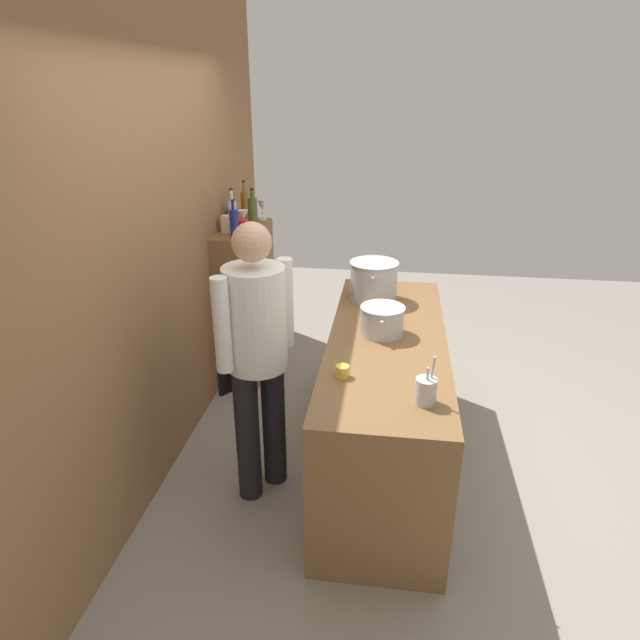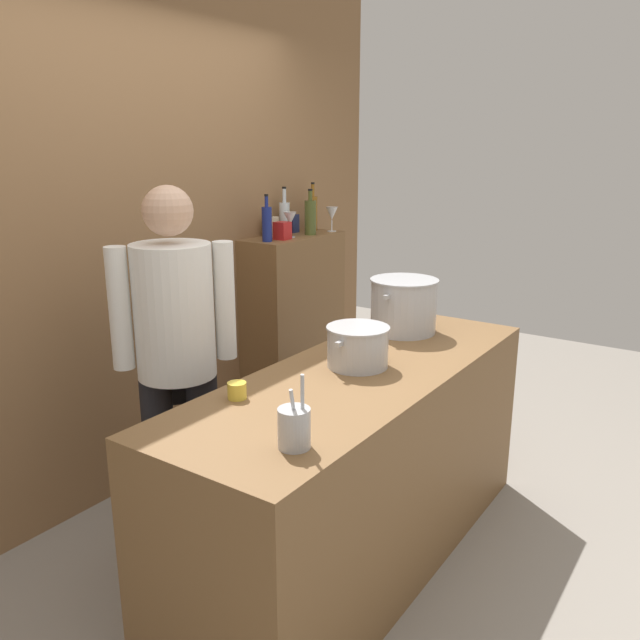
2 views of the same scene
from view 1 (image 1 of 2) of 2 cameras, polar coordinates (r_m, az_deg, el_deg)
The scene contains 18 objects.
ground_plane at distance 3.80m, azimuth 6.35°, elevation -14.12°, with size 8.00×8.00×0.00m, color gray.
brick_back_panel at distance 3.43m, azimuth -16.82°, elevation 8.85°, with size 4.40×0.10×3.00m, color olive.
prep_counter at distance 3.54m, azimuth 6.67°, elevation -8.33°, with size 2.04×0.70×0.90m, color brown.
bar_cabinet at distance 4.63m, azimuth -7.66°, elevation 1.90°, with size 0.76×0.32×1.25m, color brown.
chef at distance 3.06m, azimuth -6.63°, elevation -2.67°, with size 0.46×0.42×1.66m.
stockpot_large at distance 3.85m, azimuth 5.58°, elevation 4.08°, with size 0.40×0.34×0.27m.
stockpot_small at distance 3.33m, azimuth 6.48°, elevation -0.03°, with size 0.33×0.27×0.18m.
utensil_crock at distance 2.66m, azimuth 10.94°, elevation -7.21°, with size 0.10×0.10×0.25m.
butter_jar at distance 2.86m, azimuth 2.34°, elevation -5.33°, with size 0.07×0.07×0.06m, color yellow.
wine_bottle_cobalt at distance 4.13m, azimuth -8.93°, elevation 9.88°, with size 0.06×0.06×0.28m.
wine_bottle_amber at distance 4.71m, azimuth -7.81°, elevation 11.74°, with size 0.06×0.06×0.32m.
wine_bottle_clear at distance 4.45m, azimuth -9.08°, elevation 10.85°, with size 0.07×0.07×0.31m.
wine_bottle_olive at distance 4.49m, azimuth -6.99°, elevation 11.14°, with size 0.07×0.07×0.30m.
wine_glass_tall at distance 4.34m, azimuth -7.99°, elevation 10.63°, with size 0.08×0.08×0.16m.
wine_glass_short at distance 4.69m, azimuth -6.01°, elevation 11.70°, with size 0.08×0.08×0.17m.
spice_tin_navy at distance 4.58m, azimuth -8.97°, elevation 10.53°, with size 0.07×0.07×0.12m, color navy.
spice_tin_red at distance 4.26m, azimuth -8.12°, elevation 9.53°, with size 0.09×0.09×0.11m, color red.
spice_tin_cream at distance 4.34m, azimuth -9.65°, elevation 9.83°, with size 0.07×0.07×0.13m, color beige.
Camera 1 is at (-3.02, -0.01, 2.30)m, focal length 30.84 mm.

